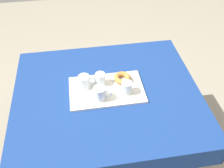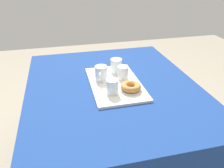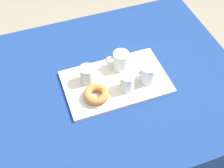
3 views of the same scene
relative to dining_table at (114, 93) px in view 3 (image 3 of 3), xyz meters
The scene contains 9 objects.
ground_plane 0.65m from the dining_table, ahead, with size 6.00×6.00×0.00m, color gray.
dining_table is the anchor object (origin of this frame).
serving_tray 0.11m from the dining_table, 81.41° to the right, with size 0.48×0.29×0.01m, color silver.
tea_mug_left 0.21m from the dining_table, 23.31° to the right, with size 0.11×0.07×0.09m.
tea_mug_right 0.17m from the dining_table, 49.16° to the left, with size 0.11×0.07×0.09m.
water_glass_near 0.19m from the dining_table, 165.48° to the left, with size 0.07×0.07×0.08m.
water_glass_far 0.17m from the dining_table, 66.14° to the right, with size 0.07×0.07×0.08m.
donut_plate_left 0.18m from the dining_table, 145.67° to the right, with size 0.13×0.13×0.01m, color silver.
sugar_donut_left 0.19m from the dining_table, 145.67° to the right, with size 0.11×0.11×0.04m, color #BC7F3D.
Camera 3 is at (-0.32, -0.86, 1.83)m, focal length 48.47 mm.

